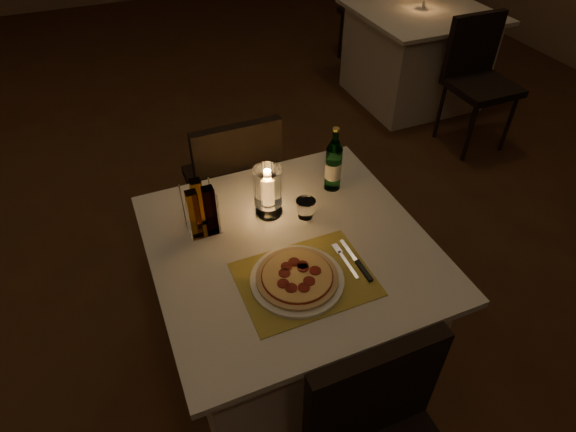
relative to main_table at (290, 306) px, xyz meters
name	(u,v)px	position (x,y,z in m)	size (l,w,h in m)	color
floor	(206,290)	(-0.26, 0.55, -0.38)	(8.00, 10.00, 0.02)	#4D2D19
main_table	(290,306)	(0.00, 0.00, 0.00)	(1.00, 1.00, 0.74)	silver
chair_far	(234,178)	(0.00, 0.71, 0.18)	(0.42, 0.42, 0.90)	black
placemat	(305,279)	(-0.02, -0.18, 0.37)	(0.45, 0.34, 0.00)	#B49E3E
plate	(297,280)	(-0.05, -0.18, 0.38)	(0.32, 0.32, 0.01)	white
pizza	(297,277)	(-0.05, -0.18, 0.39)	(0.28, 0.28, 0.02)	#D8B77F
fork	(344,258)	(0.14, -0.15, 0.37)	(0.02, 0.18, 0.00)	silver
knife	(361,266)	(0.18, -0.21, 0.37)	(0.02, 0.22, 0.01)	black
tumbler	(306,208)	(0.12, 0.12, 0.40)	(0.08, 0.08, 0.08)	white
water_bottle	(334,165)	(0.29, 0.24, 0.48)	(0.07, 0.07, 0.29)	#5EAF6A
hurricane_candle	(268,188)	(-0.01, 0.19, 0.49)	(0.11, 0.11, 0.21)	white
cruet_caddy	(201,210)	(-0.27, 0.20, 0.46)	(0.12, 0.12, 0.21)	white
neighbor_table_right	(415,55)	(1.94, 1.97, 0.00)	(1.00, 1.00, 0.74)	silver
neighbor_chair_ra	(478,70)	(1.94, 1.26, 0.18)	(0.42, 0.42, 0.90)	black
neighbor_chair_rb	(373,6)	(1.94, 2.69, 0.18)	(0.42, 0.42, 0.90)	black
neighbor_candle_right	(424,2)	(1.94, 1.97, 0.41)	(0.03, 0.03, 0.11)	white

